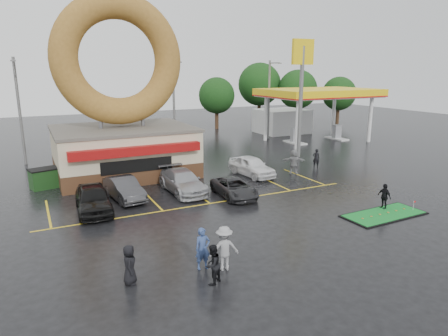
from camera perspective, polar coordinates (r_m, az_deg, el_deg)
name	(u,v)px	position (r m, az deg, el deg)	size (l,w,h in m)	color
ground	(236,222)	(21.69, 1.75, -7.71)	(120.00, 120.00, 0.00)	black
donut_shop	(122,117)	(31.62, -14.37, 7.08)	(10.20, 8.70, 13.50)	#472B19
gas_station	(302,107)	(48.87, 11.08, 8.61)	(12.30, 13.65, 5.90)	silver
shell_sign	(302,76)	(37.34, 11.05, 12.72)	(2.20, 0.36, 10.60)	slate
streetlight_left	(19,109)	(37.82, -27.21, 7.52)	(0.40, 2.21, 9.00)	slate
streetlight_mid	(174,102)	(41.11, -7.14, 9.32)	(0.40, 2.21, 9.00)	slate
streetlight_right	(269,98)	(47.30, 6.49, 9.93)	(0.40, 2.21, 9.00)	slate
tree_far_a	(298,89)	(59.60, 10.48, 10.98)	(5.60, 5.60, 8.00)	#332114
tree_far_b	(339,94)	(61.90, 16.11, 10.16)	(4.90, 4.90, 7.00)	#332114
tree_far_c	(260,84)	(60.65, 5.10, 11.81)	(6.30, 6.30, 9.00)	#332114
tree_far_d	(217,96)	(55.16, -1.06, 10.30)	(4.90, 4.90, 7.00)	#332114
car_black	(93,199)	(24.10, -18.19, -4.19)	(1.87, 4.65, 1.58)	black
car_dgrey	(124,189)	(25.88, -14.08, -2.88)	(1.48, 4.25, 1.40)	#323234
car_silver	(183,182)	(26.71, -5.92, -1.93)	(2.05, 5.04, 1.46)	#A3A4A8
car_grey	(234,188)	(25.70, 1.46, -2.83)	(1.95, 4.23, 1.17)	#2A292C
car_white	(252,166)	(30.75, 3.98, 0.27)	(1.79, 4.45, 1.52)	white
person_blue	(203,249)	(16.62, -3.06, -11.42)	(0.64, 0.42, 1.76)	navy
person_blackjkt	(212,264)	(15.58, -1.66, -13.62)	(0.77, 0.60, 1.57)	black
person_hoodie	(224,248)	(16.49, 0.03, -11.40)	(1.21, 0.70, 1.87)	gray
person_bystander	(129,265)	(15.97, -13.35, -13.29)	(0.77, 0.50, 1.57)	black
person_cameraman	(384,197)	(25.14, 21.90, -3.80)	(0.91, 0.38, 1.55)	black
person_walker_near	(294,162)	(31.68, 9.93, 0.91)	(1.82, 0.58, 1.96)	gray
person_walker_far	(316,158)	(34.17, 13.03, 1.38)	(0.58, 0.38, 1.58)	black
dumpster	(45,179)	(30.20, -24.26, -1.41)	(1.80, 1.20, 1.30)	#1C451A
putting_green	(384,214)	(24.38, 21.88, -6.16)	(4.97, 2.26, 0.61)	black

